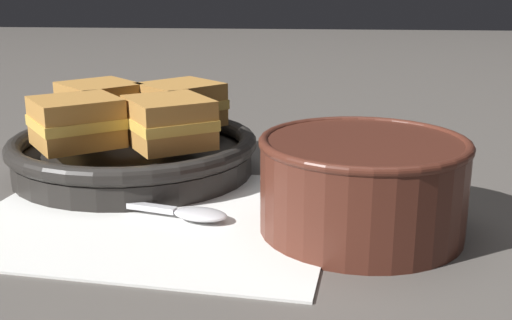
# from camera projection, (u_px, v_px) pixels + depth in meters

# --- Properties ---
(ground_plane) EXTENTS (4.00, 4.00, 0.00)m
(ground_plane) POSITION_uv_depth(u_px,v_px,m) (260.00, 207.00, 0.57)
(ground_plane) COLOR #56514C
(napkin) EXTENTS (0.33, 0.29, 0.00)m
(napkin) POSITION_uv_depth(u_px,v_px,m) (156.00, 214.00, 0.55)
(napkin) COLOR white
(napkin) RESTS_ON ground_plane
(soup_bowl) EXTENTS (0.17, 0.17, 0.08)m
(soup_bowl) POSITION_uv_depth(u_px,v_px,m) (363.00, 179.00, 0.51)
(soup_bowl) COLOR #4C2319
(soup_bowl) RESTS_ON ground_plane
(spoon) EXTENTS (0.15, 0.06, 0.01)m
(spoon) POSITION_uv_depth(u_px,v_px,m) (179.00, 211.00, 0.54)
(spoon) COLOR silver
(spoon) RESTS_ON napkin
(skillet) EXTENTS (0.25, 0.25, 0.04)m
(skillet) POSITION_uv_depth(u_px,v_px,m) (134.00, 154.00, 0.66)
(skillet) COLOR black
(skillet) RESTS_ON ground_plane
(sandwich_near_left) EXTENTS (0.11, 0.11, 0.05)m
(sandwich_near_left) POSITION_uv_depth(u_px,v_px,m) (181.00, 104.00, 0.69)
(sandwich_near_left) COLOR #B27A38
(sandwich_near_left) RESTS_ON skillet
(sandwich_near_right) EXTENTS (0.11, 0.11, 0.05)m
(sandwich_near_right) POSITION_uv_depth(u_px,v_px,m) (100.00, 104.00, 0.69)
(sandwich_near_right) COLOR #B27A38
(sandwich_near_right) RESTS_ON skillet
(sandwich_far_left) EXTENTS (0.11, 0.10, 0.05)m
(sandwich_far_left) POSITION_uv_depth(u_px,v_px,m) (76.00, 122.00, 0.61)
(sandwich_far_left) COLOR #B27A38
(sandwich_far_left) RESTS_ON skillet
(sandwich_far_right) EXTENTS (0.10, 0.10, 0.05)m
(sandwich_far_right) POSITION_uv_depth(u_px,v_px,m) (169.00, 122.00, 0.61)
(sandwich_far_right) COLOR #B27A38
(sandwich_far_right) RESTS_ON skillet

